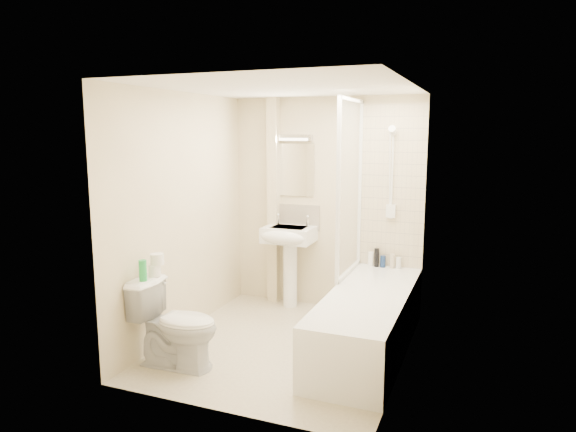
% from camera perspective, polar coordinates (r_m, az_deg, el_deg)
% --- Properties ---
extents(floor, '(2.50, 2.50, 0.00)m').
position_cam_1_polar(floor, '(5.04, -0.31, -14.21)').
color(floor, beige).
rests_on(floor, ground).
extents(wall_back, '(2.20, 0.02, 2.40)m').
position_cam_1_polar(wall_back, '(5.86, 4.21, 1.32)').
color(wall_back, beige).
rests_on(wall_back, ground).
extents(wall_left, '(0.02, 2.50, 2.40)m').
position_cam_1_polar(wall_left, '(5.20, -11.67, 0.13)').
color(wall_left, beige).
rests_on(wall_left, ground).
extents(wall_right, '(0.02, 2.50, 2.40)m').
position_cam_1_polar(wall_right, '(4.41, 13.07, -1.54)').
color(wall_right, beige).
rests_on(wall_right, ground).
extents(ceiling, '(2.20, 2.50, 0.02)m').
position_cam_1_polar(ceiling, '(4.64, -0.34, 14.11)').
color(ceiling, white).
rests_on(ceiling, wall_back).
extents(tile_back, '(0.70, 0.01, 1.75)m').
position_cam_1_polar(tile_back, '(5.65, 11.50, 3.16)').
color(tile_back, beige).
rests_on(tile_back, wall_back).
extents(tile_right, '(0.01, 2.10, 1.75)m').
position_cam_1_polar(tile_right, '(4.57, 13.39, 1.68)').
color(tile_right, beige).
rests_on(tile_right, wall_right).
extents(pipe_boxing, '(0.12, 0.12, 2.40)m').
position_cam_1_polar(pipe_boxing, '(6.01, -1.62, 1.55)').
color(pipe_boxing, beige).
rests_on(pipe_boxing, ground).
extents(splashback, '(0.60, 0.02, 0.30)m').
position_cam_1_polar(splashback, '(5.99, 0.80, -0.12)').
color(splashback, beige).
rests_on(splashback, wall_back).
extents(mirror, '(0.46, 0.01, 0.60)m').
position_cam_1_polar(mirror, '(5.92, 0.81, 5.13)').
color(mirror, white).
rests_on(mirror, wall_back).
extents(strip_light, '(0.42, 0.07, 0.07)m').
position_cam_1_polar(strip_light, '(5.89, 0.74, 8.71)').
color(strip_light, silver).
rests_on(strip_light, wall_back).
extents(bathtub, '(0.70, 2.10, 0.55)m').
position_cam_1_polar(bathtub, '(4.91, 8.90, -11.36)').
color(bathtub, white).
rests_on(bathtub, ground).
extents(shower_screen, '(0.04, 0.92, 1.80)m').
position_cam_1_polar(shower_screen, '(5.29, 6.93, 3.14)').
color(shower_screen, white).
rests_on(shower_screen, bathtub).
extents(shower_fixture, '(0.10, 0.16, 0.99)m').
position_cam_1_polar(shower_fixture, '(5.59, 11.44, 4.34)').
color(shower_fixture, white).
rests_on(shower_fixture, wall_back).
extents(pedestal_sink, '(0.56, 0.50, 1.08)m').
position_cam_1_polar(pedestal_sink, '(5.84, 0.01, -3.11)').
color(pedestal_sink, white).
rests_on(pedestal_sink, ground).
extents(bottle_white_a, '(0.06, 0.06, 0.16)m').
position_cam_1_polar(bottle_white_a, '(5.74, 9.18, -4.75)').
color(bottle_white_a, white).
rests_on(bottle_white_a, bathtub).
extents(bottle_black_b, '(0.05, 0.05, 0.20)m').
position_cam_1_polar(bottle_black_b, '(5.73, 9.82, -4.57)').
color(bottle_black_b, black).
rests_on(bottle_black_b, bathtub).
extents(bottle_blue, '(0.06, 0.06, 0.13)m').
position_cam_1_polar(bottle_blue, '(5.72, 10.50, -4.98)').
color(bottle_blue, navy).
rests_on(bottle_blue, bathtub).
extents(bottle_cream, '(0.06, 0.06, 0.16)m').
position_cam_1_polar(bottle_cream, '(5.70, 11.52, -4.92)').
color(bottle_cream, beige).
rests_on(bottle_cream, bathtub).
extents(bottle_white_b, '(0.06, 0.06, 0.13)m').
position_cam_1_polar(bottle_white_b, '(5.69, 12.19, -5.13)').
color(bottle_white_b, white).
rests_on(bottle_white_b, bathtub).
extents(toilet, '(0.48, 0.78, 0.76)m').
position_cam_1_polar(toilet, '(4.61, -12.31, -11.63)').
color(toilet, white).
rests_on(toilet, ground).
extents(toilet_roll_lower, '(0.11, 0.11, 0.10)m').
position_cam_1_polar(toilet_roll_lower, '(4.68, -14.61, -5.87)').
color(toilet_roll_lower, white).
rests_on(toilet_roll_lower, toilet).
extents(toilet_roll_upper, '(0.12, 0.12, 0.10)m').
position_cam_1_polar(toilet_roll_upper, '(4.67, -14.34, -4.66)').
color(toilet_roll_upper, white).
rests_on(toilet_roll_upper, toilet_roll_lower).
extents(green_bottle, '(0.07, 0.07, 0.18)m').
position_cam_1_polar(green_bottle, '(4.54, -15.83, -5.85)').
color(green_bottle, green).
rests_on(green_bottle, toilet).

